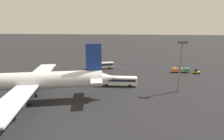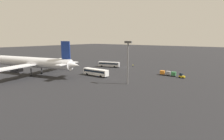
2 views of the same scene
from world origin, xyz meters
name	(u,v)px [view 1 (image 1 of 2)]	position (x,y,z in m)	size (l,w,h in m)	color
ground_plane	(119,67)	(0.00, 0.00, 0.00)	(600.00, 600.00, 0.00)	#232326
airplane	(25,81)	(22.82, 44.66, 5.96)	(50.86, 44.39, 15.87)	silver
shuttle_bus_near	(101,65)	(8.68, 5.69, 1.85)	(12.95, 6.99, 3.06)	silver
shuttle_bus_far	(118,80)	(-1.50, 28.71, 1.91)	(13.07, 3.51, 3.18)	white
baggage_tug	(196,72)	(-34.48, 9.65, 0.94)	(2.55, 1.91, 2.10)	gold
worker_person	(125,64)	(-3.00, -2.86, 0.87)	(0.38, 0.38, 1.74)	#1E1E2D
cargo_cart_green	(187,70)	(-30.65, 8.52, 1.19)	(2.11, 1.82, 2.06)	#38383D
cargo_cart_grey	(180,70)	(-28.04, 8.39, 1.19)	(2.11, 1.82, 2.06)	#38383D
cargo_cart_orange	(175,70)	(-25.44, 8.55, 1.19)	(2.11, 1.82, 2.06)	#38383D
light_pole	(181,61)	(-20.92, 32.41, 9.98)	(2.80, 0.70, 16.08)	slate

